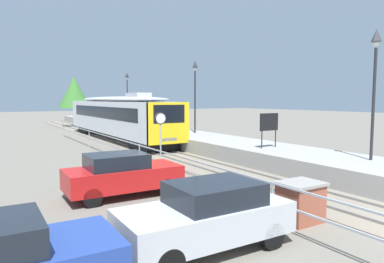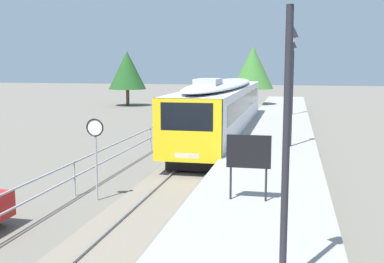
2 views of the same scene
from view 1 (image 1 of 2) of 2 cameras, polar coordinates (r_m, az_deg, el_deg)
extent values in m
plane|color=#6B665B|center=(26.85, -16.23, -2.27)|extent=(160.00, 160.00, 0.00)
cube|color=slate|center=(27.77, -10.24, -1.83)|extent=(3.20, 60.00, 0.06)
cube|color=slate|center=(27.51, -11.64, -1.78)|extent=(0.08, 60.00, 0.08)
cube|color=slate|center=(28.02, -8.87, -1.60)|extent=(0.08, 60.00, 0.08)
cube|color=silver|center=(30.11, -12.14, 2.38)|extent=(2.80, 18.99, 2.55)
cube|color=yellow|center=(21.47, -3.83, 1.36)|extent=(2.80, 0.24, 2.55)
cube|color=black|center=(21.37, -3.74, 2.85)|extent=(2.13, 0.08, 1.12)
cube|color=black|center=(30.09, -12.16, 3.15)|extent=(2.82, 15.95, 0.92)
ellipsoid|color=#B2B5BA|center=(30.07, -12.20, 5.15)|extent=(2.69, 18.23, 0.44)
cube|color=#B2B5BA|center=(25.64, -8.69, 5.83)|extent=(1.10, 2.20, 0.36)
cube|color=#EAE5C6|center=(21.50, -3.73, -1.30)|extent=(1.00, 0.10, 0.20)
cube|color=black|center=(23.68, -6.39, -2.06)|extent=(2.24, 3.20, 0.55)
cube|color=black|center=(36.97, -15.73, 0.41)|extent=(2.24, 3.20, 0.55)
cube|color=#999691|center=(29.04, -4.27, -0.62)|extent=(3.90, 60.00, 0.90)
cylinder|color=#232328|center=(16.29, 27.34, 3.89)|extent=(0.12, 0.12, 4.60)
pyramid|color=#232328|center=(16.49, 27.76, 13.65)|extent=(0.34, 0.34, 0.50)
sphere|color=silver|center=(16.44, 27.71, 12.55)|extent=(0.24, 0.24, 0.24)
cylinder|color=#232328|center=(26.35, 0.49, 4.78)|extent=(0.12, 0.12, 4.60)
pyramid|color=#232328|center=(26.47, 0.50, 10.85)|extent=(0.34, 0.34, 0.50)
sphere|color=silver|center=(26.44, 0.50, 10.16)|extent=(0.24, 0.24, 0.24)
cylinder|color=#232328|center=(38.85, -10.44, 4.86)|extent=(0.12, 0.12, 4.60)
pyramid|color=#232328|center=(38.94, -10.51, 8.98)|extent=(0.34, 0.34, 0.50)
sphere|color=silver|center=(38.92, -10.50, 8.51)|extent=(0.24, 0.24, 0.24)
cylinder|color=#232328|center=(18.38, 11.25, -1.32)|extent=(0.06, 0.06, 0.90)
cylinder|color=#232328|center=(19.04, 13.38, -1.13)|extent=(0.06, 0.06, 0.90)
cube|color=black|center=(18.63, 12.39, 1.53)|extent=(1.20, 0.08, 0.90)
cylinder|color=#9EA0A5|center=(17.31, -5.11, -2.47)|extent=(0.07, 0.07, 2.20)
cylinder|color=white|center=(17.16, -5.12, 2.16)|extent=(0.60, 0.03, 0.60)
torus|color=black|center=(17.15, -5.09, 2.15)|extent=(0.61, 0.05, 0.61)
cube|color=brown|center=(10.48, 17.14, -11.06)|extent=(1.10, 0.90, 1.05)
cube|color=gray|center=(10.33, 17.23, -8.05)|extent=(1.21, 0.99, 0.08)
cube|color=#9EA0A5|center=(17.19, -8.52, -2.23)|extent=(0.05, 36.00, 0.05)
cube|color=#9EA0A5|center=(17.27, -8.50, -3.91)|extent=(0.05, 36.00, 0.05)
cylinder|color=#9EA0A5|center=(9.83, 12.84, -11.44)|extent=(0.06, 0.06, 1.25)
cylinder|color=#9EA0A5|center=(17.28, -8.49, -4.12)|extent=(0.06, 0.06, 1.25)
cylinder|color=#9EA0A5|center=(25.74, -16.32, -1.19)|extent=(0.06, 0.06, 1.25)
cylinder|color=#9EA0A5|center=(34.47, -20.23, 0.29)|extent=(0.06, 0.06, 1.25)
cube|color=#B7BABF|center=(8.26, 2.12, -14.24)|extent=(4.01, 1.78, 0.72)
cube|color=black|center=(8.21, 3.61, -9.90)|extent=(2.01, 1.56, 0.50)
cylinder|color=black|center=(7.16, -3.71, -20.55)|extent=(0.62, 0.20, 0.62)
cylinder|color=black|center=(8.46, -8.77, -16.41)|extent=(0.62, 0.20, 0.62)
cylinder|color=black|center=(8.59, 12.80, -16.15)|extent=(0.62, 0.20, 0.62)
cylinder|color=black|center=(9.70, 6.24, -13.51)|extent=(0.62, 0.20, 0.62)
cylinder|color=black|center=(7.75, -19.28, -18.76)|extent=(0.62, 0.20, 0.62)
cube|color=red|center=(12.79, -11.03, -7.28)|extent=(4.02, 1.80, 0.72)
cube|color=black|center=(12.59, -12.16, -4.67)|extent=(2.02, 1.57, 0.50)
cylinder|color=black|center=(14.05, -6.98, -7.59)|extent=(0.62, 0.21, 0.62)
cylinder|color=black|center=(12.67, -4.10, -8.98)|extent=(0.62, 0.21, 0.62)
cylinder|color=black|center=(13.24, -17.61, -8.60)|extent=(0.62, 0.21, 0.62)
cylinder|color=black|center=(11.77, -15.85, -10.29)|extent=(0.62, 0.21, 0.62)
cylinder|color=brown|center=(45.92, -18.43, 2.19)|extent=(0.36, 0.36, 2.33)
cone|color=#38702D|center=(45.87, -18.54, 6.06)|extent=(3.83, 3.83, 3.87)
camera|label=2|loc=(14.08, 55.50, 7.73)|focal=44.13mm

